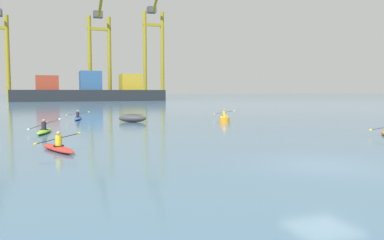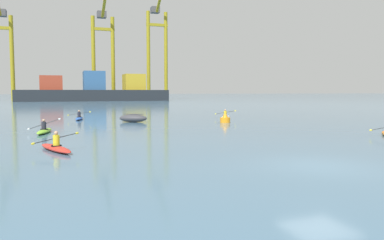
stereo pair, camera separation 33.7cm
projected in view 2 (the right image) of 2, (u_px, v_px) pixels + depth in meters
name	position (u px, v px, depth m)	size (l,w,h in m)	color
ground_plane	(320.00, 165.00, 14.33)	(800.00, 800.00, 0.00)	#476B84
container_barge	(95.00, 91.00, 109.86)	(42.34, 10.00, 8.58)	#1E2328
gantry_crane_west	(1.00, 43.00, 110.46)	(6.79, 17.63, 32.61)	olive
gantry_crane_west_mid	(103.00, 44.00, 117.84)	(7.22, 17.58, 33.28)	olive
gantry_crane_east_mid	(157.00, 41.00, 126.53)	(7.26, 17.64, 39.74)	olive
capsized_dinghy	(133.00, 118.00, 34.33)	(2.80, 2.28, 0.76)	#38383D
channel_buoy	(225.00, 119.00, 33.89)	(0.90, 0.90, 1.00)	orange
kayak_lime	(44.00, 131.00, 25.36)	(2.17, 3.45, 1.02)	#7ABC2D
kayak_blue	(79.00, 118.00, 37.37)	(2.25, 3.45, 0.95)	#2856B2
kayak_white	(225.00, 117.00, 39.39)	(2.47, 3.11, 0.95)	silver
kayak_red	(56.00, 147.00, 17.73)	(2.14, 3.39, 0.95)	red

